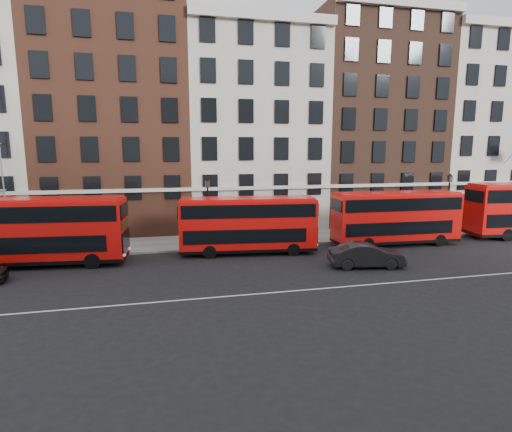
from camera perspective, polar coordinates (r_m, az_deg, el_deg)
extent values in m
plane|color=black|center=(24.52, 8.55, -8.60)|extent=(120.00, 120.00, 0.00)
cube|color=gray|center=(34.13, 2.11, -3.21)|extent=(80.00, 5.00, 0.15)
cube|color=gray|center=(31.78, 3.28, -4.16)|extent=(80.00, 0.30, 0.16)
cube|color=white|center=(22.77, 10.42, -10.08)|extent=(70.00, 0.12, 0.01)
cube|color=brown|center=(40.01, -19.40, 13.88)|extent=(12.80, 10.00, 22.00)
cube|color=#B4B09F|center=(40.63, -0.61, 12.21)|extent=(12.80, 10.00, 19.00)
cube|color=beige|center=(37.15, 1.30, 26.76)|extent=(12.80, 0.50, 0.80)
cube|color=brown|center=(45.18, 15.87, 12.85)|extent=(12.80, 10.00, 21.00)
cube|color=beige|center=(42.59, 20.35, 26.75)|extent=(12.80, 0.50, 0.80)
cube|color=#AEA697|center=(52.46, 28.44, 11.02)|extent=(12.80, 10.00, 20.00)
cube|color=red|center=(29.52, -28.44, -1.85)|extent=(10.82, 3.56, 4.00)
cube|color=black|center=(29.91, -28.15, -5.38)|extent=(10.83, 3.60, 0.24)
cube|color=black|center=(29.76, -28.88, -3.15)|extent=(9.62, 3.52, 1.06)
cube|color=black|center=(29.33, -28.63, 0.53)|extent=(10.43, 3.60, 1.01)
cube|color=red|center=(29.23, -28.75, 2.09)|extent=(10.50, 3.33, 0.18)
cube|color=black|center=(28.18, -18.10, -3.28)|extent=(0.30, 2.22, 1.32)
cube|color=black|center=(27.97, -18.21, -1.12)|extent=(0.27, 1.92, 0.42)
cylinder|color=black|center=(27.79, -22.31, -5.96)|extent=(1.03, 0.38, 1.01)
cylinder|color=black|center=(29.91, -21.20, -4.83)|extent=(1.03, 0.38, 1.01)
cylinder|color=black|center=(32.11, -32.53, -4.74)|extent=(1.03, 0.38, 1.01)
cube|color=red|center=(29.04, -1.16, -1.23)|extent=(10.00, 3.39, 3.69)
cube|color=black|center=(29.41, -1.15, -4.55)|extent=(10.01, 3.43, 0.22)
cube|color=black|center=(29.14, -1.70, -2.46)|extent=(8.90, 3.34, 0.98)
cube|color=black|center=(28.85, -1.16, 1.01)|extent=(9.64, 3.42, 0.93)
cube|color=red|center=(28.75, -1.17, 2.48)|extent=(9.70, 3.17, 0.17)
cube|color=black|center=(30.05, 8.28, -2.37)|extent=(0.30, 2.05, 1.21)
cube|color=black|center=(29.86, 8.32, -0.49)|extent=(0.27, 1.77, 0.39)
cylinder|color=black|center=(28.87, 5.36, -4.79)|extent=(0.96, 0.36, 0.93)
cylinder|color=black|center=(30.86, 4.56, -3.85)|extent=(0.96, 0.36, 0.93)
cylinder|color=black|center=(28.26, -6.62, -5.13)|extent=(0.96, 0.36, 0.93)
cylinder|color=black|center=(30.29, -6.64, -4.14)|extent=(0.96, 0.36, 0.93)
cube|color=red|center=(33.57, 19.37, -0.20)|extent=(10.16, 2.70, 3.80)
cube|color=black|center=(33.90, 19.21, -3.17)|extent=(10.16, 2.74, 0.23)
cube|color=black|center=(33.54, 18.89, -1.31)|extent=(9.00, 2.74, 1.01)
cube|color=black|center=(33.41, 19.48, 1.79)|extent=(9.77, 2.76, 0.96)
cube|color=red|center=(33.32, 19.56, 3.10)|extent=(9.86, 2.50, 0.17)
cube|color=black|center=(36.53, 26.19, -1.08)|extent=(0.14, 2.12, 1.25)
cube|color=black|center=(36.37, 26.31, 0.51)|extent=(0.13, 1.83, 0.40)
cylinder|color=black|center=(34.80, 24.76, -3.16)|extent=(0.97, 0.30, 0.96)
cylinder|color=black|center=(36.51, 22.79, -2.46)|extent=(0.97, 0.30, 0.96)
cylinder|color=black|center=(31.61, 15.67, -3.83)|extent=(0.97, 0.30, 0.96)
cylinder|color=black|center=(33.49, 14.02, -3.02)|extent=(0.97, 0.30, 0.96)
cylinder|color=black|center=(39.32, 32.21, -2.30)|extent=(1.08, 0.38, 1.06)
cylinder|color=black|center=(41.12, 30.08, -1.66)|extent=(1.08, 0.38, 1.06)
imported|color=black|center=(26.99, 15.49, -5.42)|extent=(5.01, 2.51, 1.58)
cylinder|color=black|center=(30.84, -6.86, -0.14)|extent=(0.14, 0.14, 4.60)
cylinder|color=black|center=(31.24, -6.79, -3.76)|extent=(0.32, 0.32, 0.60)
cube|color=#262626|center=(30.52, -6.96, 4.59)|extent=(0.32, 0.32, 0.55)
cone|color=black|center=(30.50, -6.97, 5.24)|extent=(0.44, 0.44, 0.25)
cylinder|color=black|center=(39.90, 25.71, 1.17)|extent=(0.14, 0.14, 4.60)
cylinder|color=black|center=(40.20, 25.51, -1.65)|extent=(0.32, 0.32, 0.60)
cube|color=#262626|center=(39.65, 25.97, 4.82)|extent=(0.32, 0.32, 0.55)
cone|color=black|center=(39.63, 26.01, 5.32)|extent=(0.44, 0.44, 0.25)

